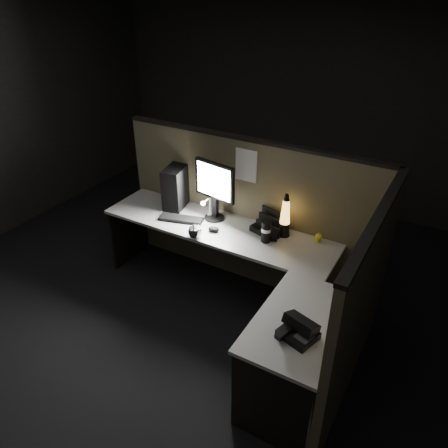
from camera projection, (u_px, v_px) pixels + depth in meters
The scene contains 17 objects.
floor at pixel (199, 329), 3.97m from camera, with size 6.00×6.00×0.00m, color black.
room_shell at pixel (192, 163), 3.15m from camera, with size 6.00×6.00×6.00m.
partition_back at pixel (248, 214), 4.29m from camera, with size 2.66×0.06×1.50m, color brown.
partition_right at pixel (361, 309), 3.10m from camera, with size 0.06×1.66×1.50m, color brown.
desk at pixel (230, 269), 3.79m from camera, with size 2.60×1.60×0.73m.
pc_tower at pixel (178, 186), 4.41m from camera, with size 0.18×0.40×0.42m, color black.
monitor at pixel (215, 185), 4.09m from camera, with size 0.45×0.19×0.58m.
keyboard at pixel (181, 219), 4.22m from camera, with size 0.43×0.14×0.02m, color black.
mouse at pixel (214, 229), 4.04m from camera, with size 0.10×0.07×0.04m, color black.
clip_lamp at pixel (207, 207), 4.19m from camera, with size 0.04×0.17×0.21m.
organizer at pixel (270, 226), 4.03m from camera, with size 0.33×0.31×0.21m.
lava_lamp at pixel (285, 219), 3.90m from camera, with size 0.11×0.11×0.42m.
travel_mug at pixel (266, 232), 3.85m from camera, with size 0.09×0.09×0.20m, color black.
steel_mug at pixel (195, 232), 3.94m from camera, with size 0.12×0.12×0.10m, color silver.
figurine at pixel (319, 236), 3.87m from camera, with size 0.06×0.06×0.06m, color yellow.
pinned_paper at pixel (246, 165), 4.00m from camera, with size 0.22×0.00×0.31m, color white.
desk_phone at pixel (298, 330), 2.87m from camera, with size 0.28×0.28×0.14m.
Camera 1 is at (1.67, -2.44, 2.83)m, focal length 35.00 mm.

